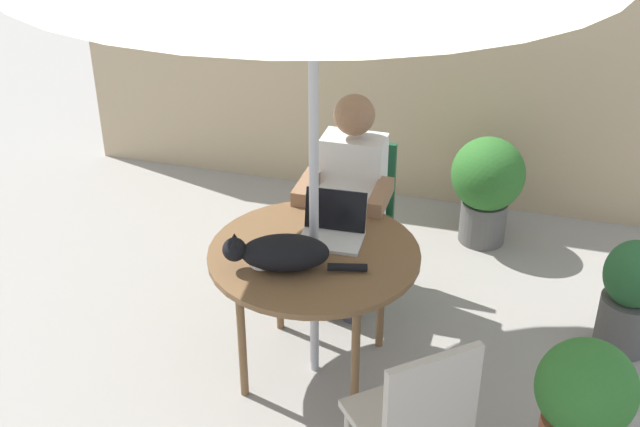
{
  "coord_description": "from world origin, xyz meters",
  "views": [
    {
      "loc": [
        0.93,
        -3.12,
        2.77
      ],
      "look_at": [
        0.0,
        0.1,
        0.86
      ],
      "focal_mm": 45.89,
      "sensor_mm": 36.0,
      "label": 1
    }
  ],
  "objects": [
    {
      "name": "ground_plane",
      "position": [
        0.0,
        0.0,
        0.0
      ],
      "size": [
        14.0,
        14.0,
        0.0
      ],
      "primitive_type": "plane",
      "color": "gray"
    },
    {
      "name": "fence_back",
      "position": [
        0.0,
        2.01,
        0.88
      ],
      "size": [
        4.58,
        0.08,
        1.76
      ],
      "primitive_type": "cube",
      "color": "tan",
      "rests_on": "ground"
    },
    {
      "name": "patio_table",
      "position": [
        0.0,
        0.0,
        0.65
      ],
      "size": [
        1.01,
        1.01,
        0.71
      ],
      "color": "brown",
      "rests_on": "ground"
    },
    {
      "name": "chair_occupied",
      "position": [
        0.0,
        0.85,
        0.51
      ],
      "size": [
        0.4,
        0.4,
        0.87
      ],
      "color": "#194C2D",
      "rests_on": "ground"
    },
    {
      "name": "chair_empty",
      "position": [
        0.63,
        -0.73,
        0.51
      ],
      "size": [
        0.56,
        0.56,
        0.87
      ],
      "color": "#B2A899",
      "rests_on": "ground"
    },
    {
      "name": "person_seated",
      "position": [
        0.0,
        0.69,
        0.68
      ],
      "size": [
        0.48,
        0.48,
        1.21
      ],
      "color": "white",
      "rests_on": "ground"
    },
    {
      "name": "laptop",
      "position": [
        0.05,
        0.16,
        0.77
      ],
      "size": [
        0.31,
        0.27,
        0.21
      ],
      "color": "silver",
      "rests_on": "patio_table"
    },
    {
      "name": "cat",
      "position": [
        -0.11,
        -0.19,
        0.79
      ],
      "size": [
        0.64,
        0.3,
        0.17
      ],
      "color": "black",
      "rests_on": "patio_table"
    },
    {
      "name": "potted_plant_near_fence",
      "position": [
        1.26,
        -0.44,
        0.42
      ],
      "size": [
        0.41,
        0.41,
        0.75
      ],
      "color": "#9E5138",
      "rests_on": "ground"
    },
    {
      "name": "potted_plant_by_chair",
      "position": [
        1.51,
        0.63,
        0.33
      ],
      "size": [
        0.32,
        0.32,
        0.64
      ],
      "color": "#595654",
      "rests_on": "ground"
    },
    {
      "name": "potted_plant_corner",
      "position": [
        0.68,
        1.51,
        0.41
      ],
      "size": [
        0.46,
        0.46,
        0.71
      ],
      "color": "#595654",
      "rests_on": "ground"
    }
  ]
}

